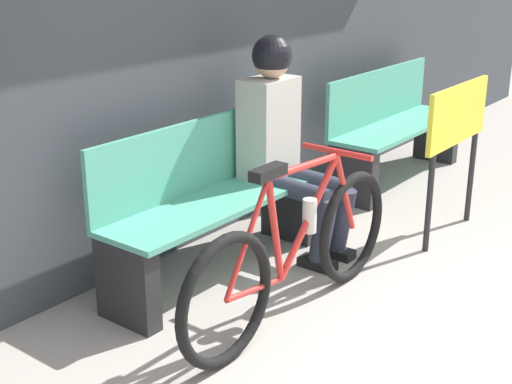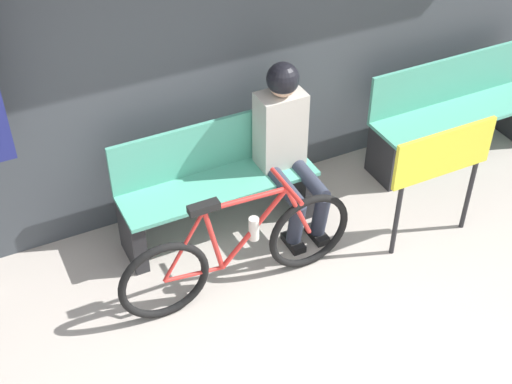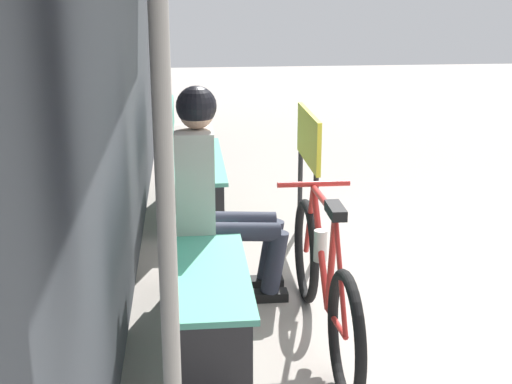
% 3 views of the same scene
% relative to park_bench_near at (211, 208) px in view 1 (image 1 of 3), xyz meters
% --- Properties ---
extents(park_bench_near, '(1.44, 0.42, 0.85)m').
position_rel_park_bench_near_xyz_m(park_bench_near, '(0.00, 0.00, 0.00)').
color(park_bench_near, '#51A88E').
rests_on(park_bench_near, ground_plane).
extents(bicycle, '(1.67, 0.40, 0.83)m').
position_rel_park_bench_near_xyz_m(bicycle, '(-0.12, -0.65, -0.05)').
color(bicycle, black).
rests_on(bicycle, ground_plane).
extents(person_seated, '(0.34, 0.65, 1.27)m').
position_rel_park_bench_near_xyz_m(person_seated, '(0.51, -0.11, 0.34)').
color(person_seated, '#2D3342').
rests_on(person_seated, ground_plane).
extents(park_bench_far, '(1.49, 0.42, 0.85)m').
position_rel_park_bench_near_xyz_m(park_bench_far, '(2.14, 0.00, 0.00)').
color(park_bench_far, '#51A88E').
rests_on(park_bench_far, ground_plane).
extents(signboard, '(0.80, 0.04, 0.96)m').
position_rel_park_bench_near_xyz_m(signboard, '(1.33, -0.82, 0.32)').
color(signboard, '#232326').
rests_on(signboard, ground_plane).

